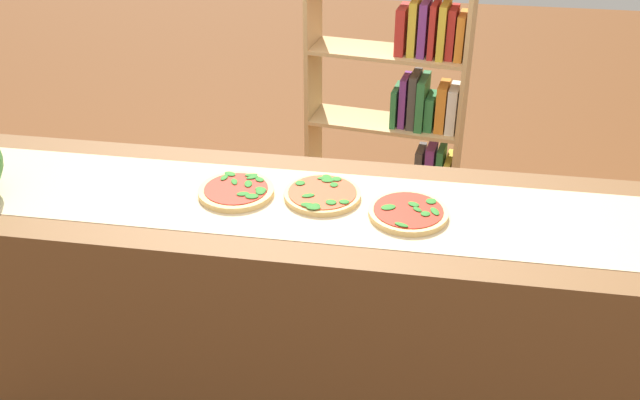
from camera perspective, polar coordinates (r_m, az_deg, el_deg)
counter at (r=2.65m, az=0.00°, el=-9.32°), size 2.66×0.67×0.96m
parchment_paper at (r=2.37m, az=0.00°, el=-0.40°), size 2.52×0.44×0.00m
pizza_spinach_0 at (r=2.44m, az=-6.58°, el=0.72°), size 0.25×0.25×0.03m
pizza_spinach_1 at (r=2.40m, az=0.18°, el=0.45°), size 0.26×0.26×0.03m
pizza_spinach_2 at (r=2.32m, az=6.98°, el=-0.98°), size 0.25×0.25×0.03m
bookshelf at (r=3.50m, az=6.80°, el=6.31°), size 0.77×0.33×1.43m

